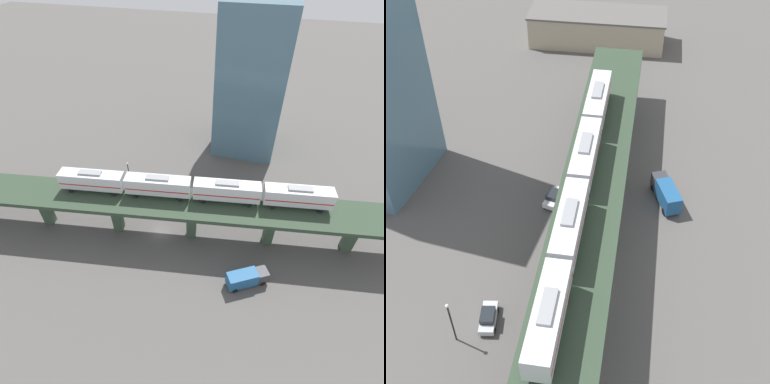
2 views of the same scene
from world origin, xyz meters
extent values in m
plane|color=#514F4C|center=(0.00, 0.00, 0.00)|extent=(400.00, 400.00, 0.00)
cube|color=#2C3D2C|center=(0.00, 0.00, 8.47)|extent=(21.48, 92.25, 0.80)
cube|color=#384C38|center=(3.36, -23.26, 4.03)|extent=(2.04, 2.04, 8.07)
cube|color=#384C38|center=(1.22, -8.41, 4.03)|extent=(2.04, 2.04, 8.07)
cube|color=#384C38|center=(-0.93, 6.43, 4.03)|extent=(2.04, 2.04, 8.07)
cube|color=#384C38|center=(-3.08, 21.28, 4.03)|extent=(2.04, 2.04, 8.07)
cube|color=#384C38|center=(-5.22, 36.12, 4.03)|extent=(2.04, 2.04, 8.07)
cube|color=silver|center=(0.40, -12.53, 11.41)|extent=(4.49, 12.28, 3.10)
cube|color=#B21E1E|center=(0.40, -12.53, 11.11)|extent=(4.49, 12.05, 0.24)
cube|color=gray|center=(0.40, -12.53, 13.14)|extent=(1.99, 4.36, 0.36)
cylinder|color=black|center=(-0.18, -16.86, 9.29)|extent=(0.34, 0.86, 0.84)
cylinder|color=black|center=(2.18, -16.52, 9.29)|extent=(0.34, 0.86, 0.84)
cylinder|color=black|center=(-1.38, -8.55, 9.29)|extent=(0.34, 0.86, 0.84)
cylinder|color=black|center=(0.97, -8.21, 9.29)|extent=(0.34, 0.86, 0.84)
cube|color=silver|center=(-1.41, -0.06, 11.41)|extent=(4.49, 12.28, 3.10)
cube|color=#B21E1E|center=(-1.41, -0.06, 11.11)|extent=(4.49, 12.05, 0.24)
cube|color=gray|center=(-1.41, -0.06, 13.14)|extent=(1.99, 4.36, 0.36)
cylinder|color=black|center=(-1.98, -4.39, 9.29)|extent=(0.34, 0.86, 0.84)
cylinder|color=black|center=(0.37, -4.05, 9.29)|extent=(0.34, 0.86, 0.84)
cylinder|color=black|center=(-3.18, 3.92, 9.29)|extent=(0.34, 0.86, 0.84)
cylinder|color=black|center=(-0.83, 4.26, 9.29)|extent=(0.34, 0.86, 0.84)
cube|color=silver|center=(-3.21, 12.41, 11.41)|extent=(4.49, 12.28, 3.10)
cube|color=#B21E1E|center=(-3.21, 12.41, 11.11)|extent=(4.49, 12.05, 0.24)
cube|color=gray|center=(-3.21, 12.41, 13.14)|extent=(1.99, 4.36, 0.36)
cylinder|color=black|center=(-3.79, 8.08, 9.29)|extent=(0.34, 0.86, 0.84)
cylinder|color=black|center=(-1.43, 8.42, 9.29)|extent=(0.34, 0.86, 0.84)
cylinder|color=black|center=(-4.99, 16.39, 9.29)|extent=(0.34, 0.86, 0.84)
cylinder|color=black|center=(-2.63, 16.73, 9.29)|extent=(0.34, 0.86, 0.84)
cube|color=silver|center=(-5.01, 24.88, 11.41)|extent=(4.49, 12.28, 3.10)
cube|color=#B21E1E|center=(-5.01, 24.88, 11.11)|extent=(4.49, 12.05, 0.24)
cube|color=gray|center=(-5.01, 24.88, 13.14)|extent=(1.99, 4.36, 0.36)
cylinder|color=black|center=(-5.59, 20.55, 9.29)|extent=(0.34, 0.86, 0.84)
cylinder|color=black|center=(-3.23, 20.89, 9.29)|extent=(0.34, 0.86, 0.84)
cylinder|color=black|center=(-6.79, 28.86, 9.29)|extent=(0.34, 0.86, 0.84)
cylinder|color=black|center=(-4.44, 29.20, 9.29)|extent=(0.34, 0.86, 0.84)
cube|color=silver|center=(-8.29, 13.72, 0.73)|extent=(2.29, 4.58, 0.80)
cube|color=#1E2328|center=(-8.31, 13.57, 1.51)|extent=(1.88, 2.37, 0.76)
cylinder|color=black|center=(-9.31, 12.39, 0.33)|extent=(0.31, 0.68, 0.66)
cylinder|color=black|center=(-7.61, 12.20, 0.33)|extent=(0.31, 0.68, 0.66)
cylinder|color=black|center=(-8.98, 15.23, 0.33)|extent=(0.31, 0.68, 0.66)
cylinder|color=black|center=(-7.28, 15.04, 0.33)|extent=(0.31, 0.68, 0.66)
cube|color=#B7BABF|center=(-9.11, -8.22, 0.73)|extent=(2.93, 4.72, 0.80)
cube|color=#1E2328|center=(-9.07, -8.36, 1.51)|extent=(2.17, 2.56, 0.76)
cylinder|color=black|center=(-9.55, -9.83, 0.33)|extent=(0.41, 0.70, 0.66)
cylinder|color=black|center=(-7.90, -9.36, 0.33)|extent=(0.41, 0.70, 0.66)
cylinder|color=black|center=(-10.32, -7.07, 0.33)|extent=(0.41, 0.70, 0.66)
cylinder|color=black|center=(-8.68, -6.61, 0.33)|extent=(0.41, 0.70, 0.66)
cube|color=#333338|center=(6.06, 20.89, 1.65)|extent=(2.90, 2.83, 2.30)
cube|color=#1E5184|center=(7.85, 17.77, 1.85)|extent=(4.59, 5.65, 2.70)
cylinder|color=black|center=(6.91, 21.39, 0.50)|extent=(0.80, 1.04, 1.00)
cylinder|color=black|center=(5.20, 20.40, 0.50)|extent=(0.80, 1.04, 1.00)
cylinder|color=black|center=(9.52, 16.93, 0.50)|extent=(0.80, 1.04, 1.00)
cylinder|color=black|center=(7.73, 15.90, 0.50)|extent=(0.80, 1.04, 1.00)
cylinder|color=black|center=(-11.78, -11.59, 3.25)|extent=(0.20, 0.20, 6.50)
sphere|color=beige|center=(-11.78, -11.59, 6.72)|extent=(0.44, 0.44, 0.44)
cube|color=slate|center=(-37.27, 12.17, 18.00)|extent=(16.00, 16.00, 36.00)
camera|label=1|loc=(37.28, 16.77, 47.16)|focal=28.00mm
camera|label=2|loc=(11.70, -39.65, 55.51)|focal=50.00mm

